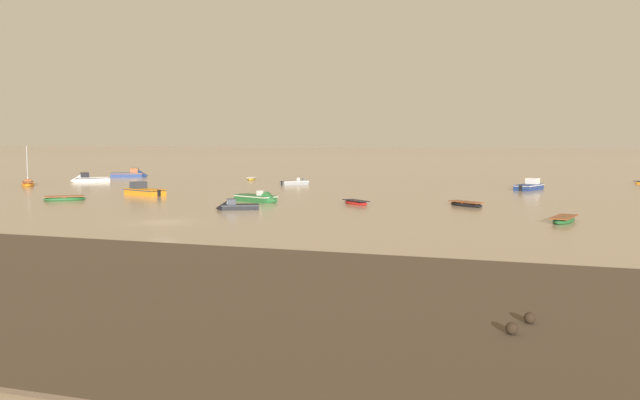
{
  "coord_description": "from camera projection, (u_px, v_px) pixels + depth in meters",
  "views": [
    {
      "loc": [
        31.71,
        -52.13,
        7.49
      ],
      "look_at": [
        7.18,
        22.27,
        0.22
      ],
      "focal_mm": 38.37,
      "sensor_mm": 36.0,
      "label": 1
    }
  ],
  "objects": [
    {
      "name": "motorboat_moored_4",
      "position": [
        133.0,
        175.0,
        126.56
      ],
      "size": [
        6.96,
        5.2,
        2.53
      ],
      "rotation": [
        0.0,
        0.0,
        0.5
      ],
      "color": "navy",
      "rests_on": "ground"
    },
    {
      "name": "motorboat_moored_2",
      "position": [
        140.0,
        192.0,
        88.1
      ],
      "size": [
        7.08,
        4.59,
        2.55
      ],
      "rotation": [
        0.0,
        0.0,
        2.77
      ],
      "color": "orange",
      "rests_on": "ground"
    },
    {
      "name": "motorboat_moored_5",
      "position": [
        261.0,
        200.0,
        78.56
      ],
      "size": [
        6.36,
        4.33,
        2.07
      ],
      "rotation": [
        0.0,
        0.0,
        5.87
      ],
      "color": "#23602D",
      "rests_on": "ground"
    },
    {
      "name": "rowboat_moored_3",
      "position": [
        466.0,
        204.0,
        73.96
      ],
      "size": [
        4.41,
        3.83,
        0.69
      ],
      "rotation": [
        0.0,
        0.0,
        2.5
      ],
      "color": "black",
      "rests_on": "ground"
    },
    {
      "name": "motorboat_moored_1",
      "position": [
        298.0,
        183.0,
        107.22
      ],
      "size": [
        4.66,
        4.7,
        1.69
      ],
      "rotation": [
        0.0,
        0.0,
        0.79
      ],
      "color": "gray",
      "rests_on": "ground"
    },
    {
      "name": "tidal_rock_right",
      "position": [
        512.0,
        328.0,
        25.32
      ],
      "size": [
        0.47,
        0.47,
        0.47
      ],
      "primitive_type": "sphere",
      "color": "#2D2116",
      "rests_on": "mudflat_shore"
    },
    {
      "name": "rowboat_moored_6",
      "position": [
        65.0,
        199.0,
        80.47
      ],
      "size": [
        4.73,
        4.15,
        0.75
      ],
      "rotation": [
        0.0,
        0.0,
        3.79
      ],
      "color": "#23602D",
      "rests_on": "ground"
    },
    {
      "name": "sailboat_moored_0",
      "position": [
        28.0,
        184.0,
        104.5
      ],
      "size": [
        5.09,
        5.46,
        6.39
      ],
      "rotation": [
        0.0,
        0.0,
        5.43
      ],
      "color": "orange",
      "rests_on": "ground"
    },
    {
      "name": "rowboat_moored_1",
      "position": [
        251.0,
        179.0,
        119.09
      ],
      "size": [
        2.46,
        4.15,
        0.62
      ],
      "rotation": [
        0.0,
        0.0,
        1.88
      ],
      "color": "gold",
      "rests_on": "ground"
    },
    {
      "name": "ground_plane",
      "position": [
        163.0,
        222.0,
        59.87
      ],
      "size": [
        800.0,
        800.0,
        0.0
      ],
      "primitive_type": "plane",
      "color": "tan"
    },
    {
      "name": "motorboat_moored_3",
      "position": [
        87.0,
        180.0,
        113.17
      ],
      "size": [
        6.06,
        5.77,
        2.37
      ],
      "rotation": [
        0.0,
        0.0,
        3.88
      ],
      "color": "white",
      "rests_on": "ground"
    },
    {
      "name": "rowboat_moored_4",
      "position": [
        356.0,
        203.0,
        76.03
      ],
      "size": [
        3.86,
        3.56,
        0.62
      ],
      "rotation": [
        0.0,
        0.0,
        5.58
      ],
      "color": "red",
      "rests_on": "ground"
    },
    {
      "name": "motorboat_moored_6",
      "position": [
        233.0,
        207.0,
        70.25
      ],
      "size": [
        4.61,
        3.34,
        1.67
      ],
      "rotation": [
        0.0,
        0.0,
        3.61
      ],
      "color": "black",
      "rests_on": "ground"
    },
    {
      "name": "motorboat_moored_0",
      "position": [
        532.0,
        187.0,
        97.13
      ],
      "size": [
        4.37,
        6.68,
        2.4
      ],
      "rotation": [
        0.0,
        0.0,
        1.19
      ],
      "color": "navy",
      "rests_on": "ground"
    },
    {
      "name": "rowboat_moored_5",
      "position": [
        564.0,
        220.0,
        60.02
      ],
      "size": [
        2.67,
        4.87,
        0.73
      ],
      "rotation": [
        0.0,
        0.0,
        4.46
      ],
      "color": "#23602D",
      "rests_on": "ground"
    },
    {
      "name": "seaweed_clump",
      "position": [
        530.0,
        318.0,
        26.81
      ],
      "size": [
        0.45,
        0.45,
        0.45
      ],
      "primitive_type": "sphere",
      "color": "#2D2116",
      "rests_on": "mudflat_shore"
    }
  ]
}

